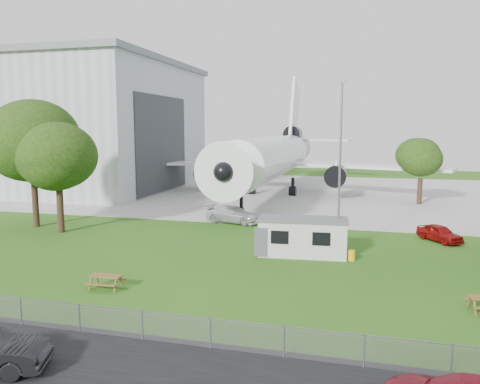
% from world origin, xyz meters
% --- Properties ---
extents(ground, '(160.00, 160.00, 0.00)m').
position_xyz_m(ground, '(0.00, 0.00, 0.00)').
color(ground, '#376B1A').
extents(asphalt_strip, '(120.00, 8.00, 0.02)m').
position_xyz_m(asphalt_strip, '(0.00, -13.00, 0.01)').
color(asphalt_strip, black).
rests_on(asphalt_strip, ground).
extents(concrete_apron, '(120.00, 46.00, 0.03)m').
position_xyz_m(concrete_apron, '(0.00, 38.00, 0.01)').
color(concrete_apron, '#B7B7B2').
rests_on(concrete_apron, ground).
extents(hangar, '(43.00, 31.00, 18.55)m').
position_xyz_m(hangar, '(-37.97, 36.00, 9.41)').
color(hangar, '#B2B7BC').
rests_on(hangar, ground).
extents(airliner, '(46.36, 47.73, 17.69)m').
position_xyz_m(airliner, '(-2.00, 35.86, 5.27)').
color(airliner, white).
rests_on(airliner, ground).
extents(site_cabin, '(6.85, 3.20, 2.62)m').
position_xyz_m(site_cabin, '(5.81, 5.67, 1.31)').
color(site_cabin, beige).
rests_on(site_cabin, ground).
extents(picnic_west, '(1.83, 1.54, 0.76)m').
position_xyz_m(picnic_west, '(-3.89, -4.13, 0.00)').
color(picnic_west, brown).
rests_on(picnic_west, ground).
extents(fence, '(58.00, 0.04, 1.30)m').
position_xyz_m(fence, '(0.00, -9.50, 0.00)').
color(fence, gray).
rests_on(fence, ground).
extents(lamp_mast, '(0.16, 0.16, 12.00)m').
position_xyz_m(lamp_mast, '(8.20, 6.20, 6.00)').
color(lamp_mast, slate).
rests_on(lamp_mast, ground).
extents(tree_west_big, '(8.40, 8.40, 11.85)m').
position_xyz_m(tree_west_big, '(-18.86, 9.19, 7.64)').
color(tree_west_big, '#382619').
rests_on(tree_west_big, ground).
extents(tree_west_small, '(7.25, 7.25, 9.91)m').
position_xyz_m(tree_west_small, '(-15.20, 7.70, 6.27)').
color(tree_west_small, '#382619').
rests_on(tree_west_small, ground).
extents(tree_far_apron, '(5.94, 5.94, 8.24)m').
position_xyz_m(tree_far_apron, '(16.29, 31.42, 5.25)').
color(tree_far_apron, '#382619').
rests_on(tree_far_apron, ground).
extents(car_ne_hatch, '(3.56, 4.04, 1.32)m').
position_xyz_m(car_ne_hatch, '(15.76, 12.36, 0.66)').
color(car_ne_hatch, maroon).
rests_on(car_ne_hatch, ground).
extents(car_apron_van, '(5.66, 3.25, 1.54)m').
position_xyz_m(car_apron_van, '(-2.00, 15.46, 0.77)').
color(car_apron_van, silver).
rests_on(car_apron_van, ground).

